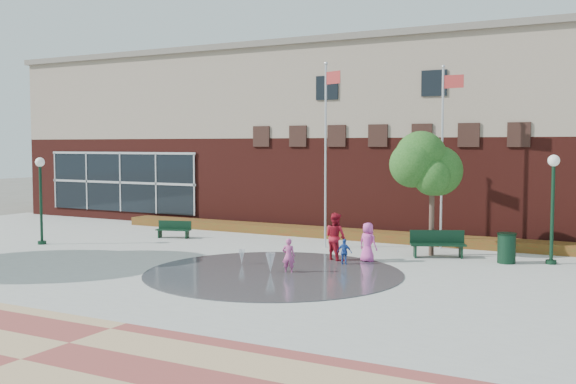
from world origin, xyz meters
The scene contains 20 objects.
ground centered at (0.00, 0.00, 0.00)m, with size 120.00×120.00×0.00m, color #666056.
plaza_concrete centered at (0.00, 4.00, 0.00)m, with size 46.00×18.00×0.01m, color #A8A8A0.
paver_band centered at (0.00, -7.00, 0.00)m, with size 46.00×6.00×0.01m, color #99413B.
splash_pad centered at (0.00, 3.00, 0.00)m, with size 8.40×8.40×0.01m, color #383A3D.
library_building centered at (0.00, 17.48, 4.64)m, with size 44.40×10.40×9.20m.
flower_bed centered at (0.00, 11.60, 0.00)m, with size 26.00×1.20×0.40m, color #9D1F11.
flagpole_left centered at (-0.82, 8.79, 4.17)m, with size 0.83×0.37×7.49m.
flagpole_right centered at (3.44, 10.61, 4.09)m, with size 0.90×0.15×7.32m.
lamp_left centered at (-11.71, 3.98, 2.27)m, with size 0.39×0.39×3.66m.
lamp_right centered at (7.74, 9.03, 2.39)m, with size 0.41×0.41×3.84m.
bench_left centered at (-8.01, 8.10, 0.25)m, with size 1.61×0.85×0.78m.
bench_mid centered at (3.86, 8.52, 0.33)m, with size 2.06×1.35×1.01m.
trash_can centered at (6.33, 8.48, 0.55)m, with size 0.66×0.66×1.09m.
tree_mid centered at (3.51, 8.88, 3.40)m, with size 2.77×2.77×4.67m.
water_jet_a centered at (-0.11, 3.00, 0.00)m, with size 0.33×0.33×0.63m, color white.
water_jet_b centered at (-1.72, 3.82, 0.00)m, with size 0.23×0.23×0.52m, color white.
child_splash centered at (0.41, 3.27, 0.58)m, with size 0.42×0.28×1.15m, color #CD5196.
adult_red centered at (0.77, 6.19, 0.87)m, with size 0.85×0.66×1.74m, color #AC1626.
adult_pink centered at (1.93, 6.41, 0.71)m, with size 0.70×0.45×1.42m, color #E54FB1.
child_blue centered at (1.43, 5.48, 0.46)m, with size 0.54×0.23×0.93m, color #2850AE.
Camera 1 is at (10.62, -15.83, 4.17)m, focal length 42.00 mm.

